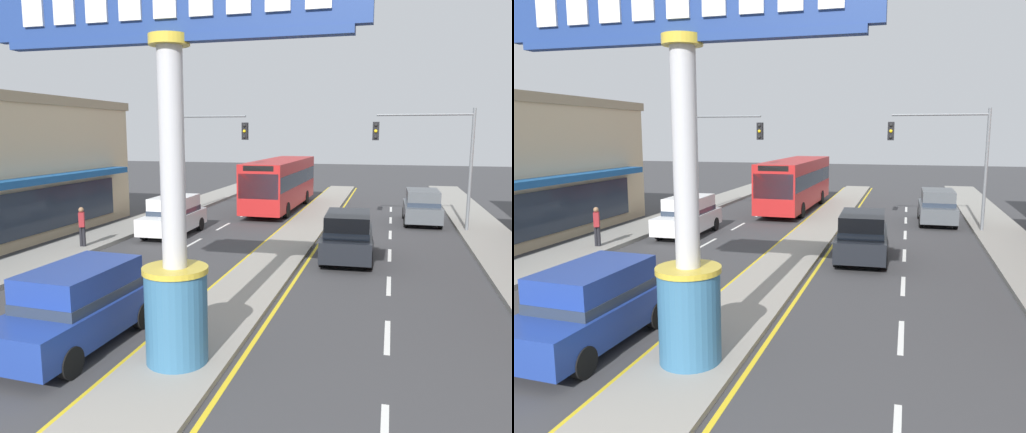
% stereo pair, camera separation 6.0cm
% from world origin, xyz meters
% --- Properties ---
extents(median_strip, '(2.14, 52.00, 0.14)m').
position_xyz_m(median_strip, '(0.00, 18.00, 0.07)').
color(median_strip, gray).
rests_on(median_strip, ground).
extents(sidewalk_left, '(2.50, 60.00, 0.18)m').
position_xyz_m(sidewalk_left, '(-8.92, 16.00, 0.09)').
color(sidewalk_left, gray).
rests_on(sidewalk_left, ground).
extents(lane_markings, '(8.88, 52.00, 0.01)m').
position_xyz_m(lane_markings, '(0.00, 16.65, 0.00)').
color(lane_markings, silver).
rests_on(lane_markings, ground).
extents(district_sign, '(7.77, 1.40, 8.10)m').
position_xyz_m(district_sign, '(0.00, 6.35, 4.15)').
color(district_sign, '#33668C').
rests_on(district_sign, median_strip).
extents(traffic_light_left_side, '(4.86, 0.46, 6.20)m').
position_xyz_m(traffic_light_left_side, '(-6.31, 23.63, 4.25)').
color(traffic_light_left_side, slate).
rests_on(traffic_light_left_side, ground).
extents(traffic_light_right_side, '(4.86, 0.46, 6.20)m').
position_xyz_m(traffic_light_right_side, '(6.31, 23.67, 4.25)').
color(traffic_light_right_side, slate).
rests_on(traffic_light_right_side, ground).
extents(suv_near_right_lane, '(2.11, 4.67, 1.90)m').
position_xyz_m(suv_near_right_lane, '(2.72, 16.82, 0.98)').
color(suv_near_right_lane, black).
rests_on(suv_near_right_lane, ground).
extents(suv_far_right_lane, '(2.14, 4.69, 1.90)m').
position_xyz_m(suv_far_right_lane, '(-2.72, 6.83, 0.98)').
color(suv_far_right_lane, navy).
rests_on(suv_far_right_lane, ground).
extents(suv_near_left_lane, '(2.00, 4.62, 1.90)m').
position_xyz_m(suv_near_left_lane, '(6.02, 26.13, 0.98)').
color(suv_near_left_lane, '#4C5156').
rests_on(suv_near_left_lane, ground).
extents(suv_mid_left_lane, '(2.04, 4.64, 1.90)m').
position_xyz_m(suv_mid_left_lane, '(-6.02, 19.67, 0.98)').
color(suv_mid_left_lane, white).
rests_on(suv_mid_left_lane, ground).
extents(bus_far_left_oncoming, '(2.69, 11.24, 3.26)m').
position_xyz_m(bus_far_left_oncoming, '(-2.72, 29.42, 1.87)').
color(bus_far_left_oncoming, '#B21E1E').
rests_on(bus_far_left_oncoming, ground).
extents(pedestrian_near_kerb, '(0.38, 0.46, 1.70)m').
position_xyz_m(pedestrian_near_kerb, '(-8.41, 15.50, 1.14)').
color(pedestrian_near_kerb, black).
rests_on(pedestrian_near_kerb, sidewalk_left).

